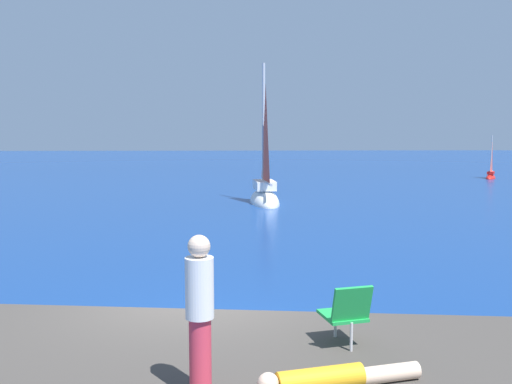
# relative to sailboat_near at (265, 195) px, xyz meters

# --- Properties ---
(ground_plane) EXTENTS (160.00, 160.00, 0.00)m
(ground_plane) POSITION_rel_sailboat_near_xyz_m (-1.88, -17.29, -0.39)
(ground_plane) COLOR navy
(boulder_seaward) EXTENTS (1.10, 1.18, 0.70)m
(boulder_seaward) POSITION_rel_sailboat_near_xyz_m (-2.89, -18.37, -0.39)
(boulder_seaward) COLOR #393F3A
(boulder_seaward) RESTS_ON ground
(boulder_inland) EXTENTS (1.13, 1.07, 0.66)m
(boulder_inland) POSITION_rel_sailboat_near_xyz_m (-0.67, -17.74, -0.39)
(boulder_inland) COLOR #433632
(boulder_inland) RESTS_ON ground
(sailboat_near) EXTENTS (1.67, 3.94, 7.19)m
(sailboat_near) POSITION_rel_sailboat_near_xyz_m (0.00, 0.00, 0.00)
(sailboat_near) COLOR white
(sailboat_near) RESTS_ON ground
(sailboat_far) EXTENTS (1.44, 1.82, 3.36)m
(sailboat_far) POSITION_rel_sailboat_near_xyz_m (16.52, 12.47, -0.21)
(sailboat_far) COLOR red
(sailboat_far) RESTS_ON ground
(person_sunbather) EXTENTS (1.74, 0.58, 0.25)m
(person_sunbather) POSITION_rel_sailboat_near_xyz_m (-0.26, -20.57, 0.60)
(person_sunbather) COLOR gold
(person_sunbather) RESTS_ON shore_ledge
(person_standing) EXTENTS (0.28, 0.28, 1.62)m
(person_standing) POSITION_rel_sailboat_near_xyz_m (-1.59, -20.67, 1.35)
(person_standing) COLOR #DB384C
(person_standing) RESTS_ON shore_ledge
(beach_chair) EXTENTS (0.61, 0.69, 0.80)m
(beach_chair) POSITION_rel_sailboat_near_xyz_m (0.09, -19.48, 0.93)
(beach_chair) COLOR green
(beach_chair) RESTS_ON shore_ledge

